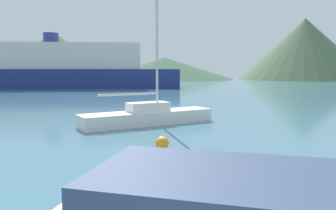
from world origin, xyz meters
name	(u,v)px	position (x,y,z in m)	size (l,w,h in m)	color
sailboat_inner	(148,114)	(-0.47, 16.12, 0.50)	(6.69, 4.59, 10.80)	white
ferry_distant	(52,69)	(-16.46, 49.59, 2.87)	(38.30, 12.00, 8.15)	navy
buoy_marker	(162,149)	(0.25, 9.74, 0.28)	(0.60, 0.60, 0.69)	orange
hill_west	(55,56)	(-33.18, 102.19, 6.98)	(42.98, 42.98, 13.96)	#4C6647
hill_central	(165,68)	(0.75, 92.12, 3.06)	(38.50, 38.50, 6.11)	#38563D
hill_east	(304,49)	(39.05, 90.30, 8.33)	(34.85, 34.85, 16.66)	#4C6647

